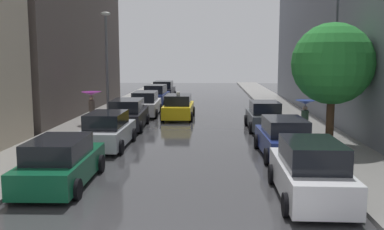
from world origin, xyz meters
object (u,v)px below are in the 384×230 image
Objects in this scene: parked_car_left_second at (108,131)px; lamp_post_left at (107,58)px; parked_car_left_fifth at (156,96)px; parked_car_right_second at (284,138)px; pedestrian_foreground at (91,99)px; taxi_midroad at (178,107)px; street_tree_right at (333,64)px; parked_car_left_third at (128,115)px; pedestrian_near_tree at (305,111)px; parked_car_left_nearest at (61,163)px; parked_car_left_sixth at (164,90)px; parked_car_right_nearest at (310,172)px; parked_car_right_third at (264,116)px; parked_car_left_fourth at (146,104)px.

parked_car_left_second is 8.14m from lamp_post_left.
parked_car_left_fifth is 19.95m from parked_car_right_second.
pedestrian_foreground reaches higher than parked_car_right_second.
taxi_midroad is 0.80× the size of street_tree_right.
parked_car_right_second is 13.29m from lamp_post_left.
pedestrian_foreground is (-2.45, -11.07, 0.81)m from parked_car_left_fifth.
parked_car_left_fifth reaches higher than parked_car_right_second.
lamp_post_left is at bearing 150.06° from street_tree_right.
taxi_midroad is at bearing -35.20° from parked_car_left_third.
parked_car_right_second is at bearing 89.42° from pedestrian_near_tree.
parked_car_left_fifth is (0.19, 22.78, 0.08)m from parked_car_left_nearest.
parked_car_right_nearest is at bearing -165.15° from parked_car_left_sixth.
pedestrian_foreground is (-10.03, 12.77, 0.81)m from parked_car_right_nearest.
pedestrian_near_tree is at bearing -155.38° from parked_car_right_third.
parked_car_left_fourth is at bearing 53.41° from parked_car_right_third.
parked_car_left_fifth is 10.39m from lamp_post_left.
pedestrian_near_tree is (1.57, -3.31, 0.75)m from parked_car_right_third.
pedestrian_foreground is at bearing 6.14° from pedestrian_near_tree.
pedestrian_foreground reaches higher than parked_car_left_sixth.
parked_car_left_fourth is 1.09× the size of parked_car_left_fifth.
parked_car_right_second is 4.28m from street_tree_right.
parked_car_right_third is 0.60× the size of lamp_post_left.
parked_car_left_second is at bearing 123.05° from parked_car_right_third.
pedestrian_foreground is (-2.26, 11.71, 0.90)m from parked_car_left_nearest.
parked_car_right_third is at bearing -1.96° from parked_car_right_second.
parked_car_left_third is 4.83m from taxi_midroad.
parked_car_right_third is at bearing 116.10° from street_tree_right.
taxi_midroad is at bearing 51.49° from parked_car_right_third.
parked_car_right_second is at bearing 28.02° from pedestrian_foreground.
parked_car_right_nearest is at bearing 11.83° from pedestrian_foreground.
lamp_post_left is at bearing 5.59° from parked_car_left_nearest.
parked_car_left_nearest is at bearing -15.39° from pedestrian_foreground.
parked_car_right_nearest is (7.64, -6.88, 0.05)m from parked_car_left_second.
parked_car_left_fourth is (0.19, 5.54, -0.00)m from parked_car_left_third.
parked_car_right_third is 10.25m from pedestrian_foreground.
parked_car_left_fourth is at bearing -3.88° from parked_car_left_third.
parked_car_left_fourth is (0.10, 10.80, 0.03)m from parked_car_left_second.
parked_car_left_fifth is at bearing -178.95° from parked_car_left_sixth.
parked_car_right_nearest is 1.10× the size of parked_car_right_third.
pedestrian_foreground reaches higher than pedestrian_near_tree.
lamp_post_left reaches higher than parked_car_left_fifth.
pedestrian_foreground reaches higher than parked_car_left_fifth.
taxi_midroad is (-5.08, 16.17, -0.06)m from parked_car_right_nearest.
parked_car_right_nearest is 8.99m from pedestrian_near_tree.
parked_car_right_nearest is 17.26m from lamp_post_left.
parked_car_left_sixth is at bearing -41.40° from pedestrian_near_tree.
street_tree_right is at bearing -154.64° from parked_car_right_third.
parked_car_left_sixth is 31.00m from parked_car_right_nearest.
parked_car_left_sixth is (0.14, 28.99, 0.07)m from parked_car_left_nearest.
parked_car_right_third is (0.17, 12.11, -0.06)m from parked_car_right_nearest.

